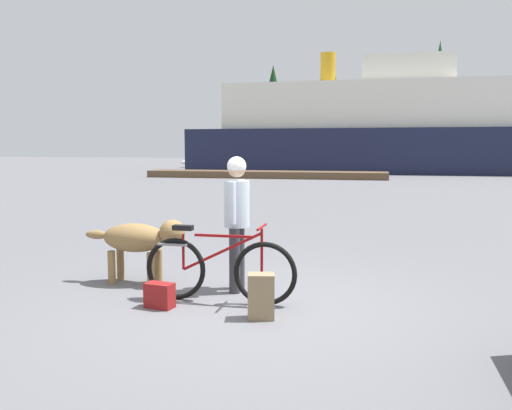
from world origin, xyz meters
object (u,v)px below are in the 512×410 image
(bicycle, at_px, (218,269))
(sailboat_moored, at_px, (228,162))
(person_cyclist, at_px, (237,211))
(ferry_boat, at_px, (370,130))
(handbag_pannier, at_px, (160,295))
(dog, at_px, (140,239))
(backpack, at_px, (261,296))

(bicycle, bearing_deg, sailboat_moored, 105.73)
(person_cyclist, distance_m, sailboat_moored, 40.13)
(ferry_boat, bearing_deg, handbag_pannier, -93.08)
(sailboat_moored, bearing_deg, bicycle, -74.27)
(bicycle, distance_m, person_cyclist, 0.83)
(person_cyclist, xyz_separation_m, dog, (-1.34, 0.05, -0.42))
(person_cyclist, height_order, dog, person_cyclist)
(bicycle, relative_size, sailboat_moored, 0.21)
(bicycle, xyz_separation_m, dog, (-1.26, 0.60, 0.20))
(dog, distance_m, ferry_boat, 33.58)
(handbag_pannier, bearing_deg, sailboat_moored, 104.80)
(sailboat_moored, bearing_deg, handbag_pannier, -75.20)
(handbag_pannier, height_order, sailboat_moored, sailboat_moored)
(bicycle, relative_size, dog, 1.29)
(person_cyclist, height_order, handbag_pannier, person_cyclist)
(ferry_boat, xyz_separation_m, sailboat_moored, (-12.28, 5.11, -2.57))
(ferry_boat, bearing_deg, person_cyclist, -92.02)
(dog, bearing_deg, ferry_boat, 85.69)
(bicycle, height_order, backpack, bicycle)
(dog, bearing_deg, person_cyclist, -2.26)
(person_cyclist, distance_m, handbag_pannier, 1.42)
(backpack, height_order, sailboat_moored, sailboat_moored)
(sailboat_moored, bearing_deg, ferry_boat, -22.61)
(dog, distance_m, backpack, 2.18)
(person_cyclist, bearing_deg, backpack, -62.08)
(bicycle, xyz_separation_m, ferry_boat, (1.26, 33.99, 2.65))
(dog, bearing_deg, bicycle, -25.32)
(handbag_pannier, xyz_separation_m, ferry_boat, (1.85, 34.35, 2.90))
(bicycle, relative_size, backpack, 3.79)
(handbag_pannier, relative_size, sailboat_moored, 0.04)
(bicycle, relative_size, person_cyclist, 1.08)
(backpack, distance_m, handbag_pannier, 1.22)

